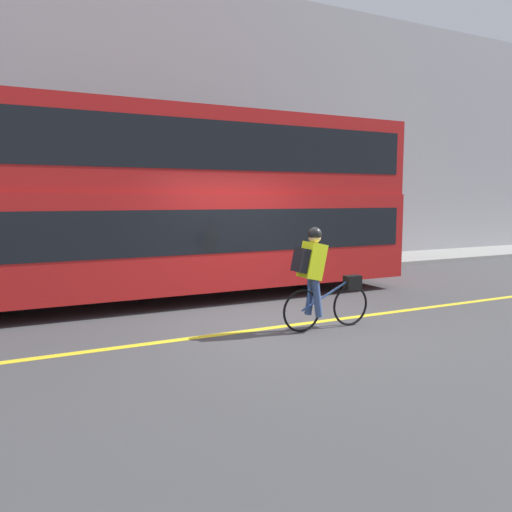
# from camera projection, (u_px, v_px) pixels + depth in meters

# --- Properties ---
(ground_plane) EXTENTS (80.00, 80.00, 0.00)m
(ground_plane) POSITION_uv_depth(u_px,v_px,m) (276.00, 325.00, 7.90)
(ground_plane) COLOR #424244
(road_center_line) EXTENTS (50.00, 0.14, 0.01)m
(road_center_line) POSITION_uv_depth(u_px,v_px,m) (279.00, 327.00, 7.81)
(road_center_line) COLOR yellow
(road_center_line) RESTS_ON ground_plane
(sidewalk_curb) EXTENTS (60.00, 2.34, 0.11)m
(sidewalk_curb) POSITION_uv_depth(u_px,v_px,m) (170.00, 274.00, 13.01)
(sidewalk_curb) COLOR gray
(sidewalk_curb) RESTS_ON ground_plane
(building_facade) EXTENTS (60.00, 0.30, 8.04)m
(building_facade) POSITION_uv_depth(u_px,v_px,m) (154.00, 125.00, 13.73)
(building_facade) COLOR #9E9EA3
(building_facade) RESTS_ON ground_plane
(bus) EXTENTS (9.62, 2.43, 3.66)m
(bus) POSITION_uv_depth(u_px,v_px,m) (175.00, 197.00, 9.89)
(bus) COLOR black
(bus) RESTS_ON ground_plane
(cyclist_on_bike) EXTENTS (1.55, 0.32, 1.58)m
(cyclist_on_bike) POSITION_uv_depth(u_px,v_px,m) (318.00, 275.00, 7.54)
(cyclist_on_bike) COLOR black
(cyclist_on_bike) RESTS_ON ground_plane
(street_sign_post) EXTENTS (0.36, 0.09, 2.24)m
(street_sign_post) POSITION_uv_depth(u_px,v_px,m) (244.00, 222.00, 13.65)
(street_sign_post) COLOR #59595B
(street_sign_post) RESTS_ON sidewalk_curb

